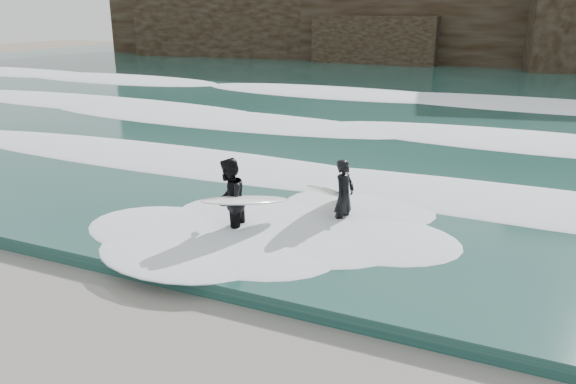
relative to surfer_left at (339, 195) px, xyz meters
name	(u,v)px	position (x,y,z in m)	size (l,w,h in m)	color
sea	(451,91)	(-0.95, 22.12, -0.67)	(90.00, 52.00, 0.30)	#1D4741
headland	(489,3)	(-0.95, 39.12, 4.18)	(70.00, 9.00, 10.00)	black
foam_near	(331,182)	(-0.95, 2.12, -0.42)	(60.00, 3.20, 0.20)	white
foam_mid	(396,130)	(-0.95, 9.12, -0.40)	(60.00, 4.00, 0.24)	white
foam_far	(439,95)	(-0.95, 18.12, -0.37)	(60.00, 4.80, 0.30)	white
surfer_left	(339,195)	(0.00, 0.00, 0.00)	(0.95, 2.13, 1.63)	black
surfer_right	(232,201)	(-1.83, -1.53, 0.09)	(1.54, 2.34, 1.81)	black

